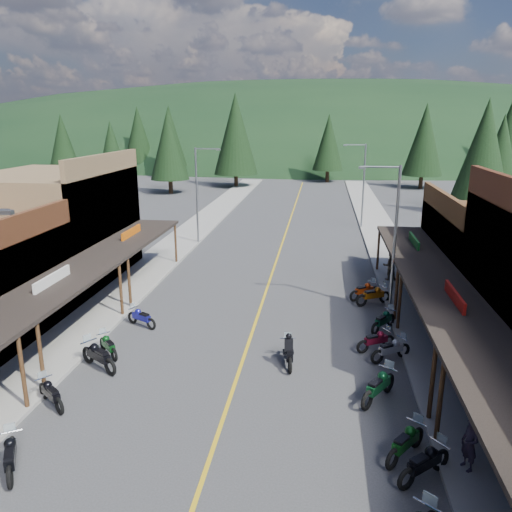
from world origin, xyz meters
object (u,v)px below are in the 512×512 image
at_px(pine_2, 236,134).
at_px(shop_east_3, 503,257).
at_px(bike_west_7, 98,355).
at_px(bike_east_9, 376,339).
at_px(pine_1, 170,136).
at_px(bike_east_12, 364,290).
at_px(bike_east_8, 391,348).
at_px(rider_on_bike, 289,352).
at_px(bike_west_5, 10,454).
at_px(pine_5, 510,132).
at_px(bike_east_7, 379,385).
at_px(shop_west_3, 56,227).
at_px(pine_3, 328,142).
at_px(pine_4, 424,140).
at_px(pine_10, 169,144).
at_px(pedestrian_east_a, 470,444).
at_px(bike_west_8, 108,345).
at_px(streetlight_3, 362,182).
at_px(streetlight_1, 198,191).
at_px(pine_7, 138,135).
at_px(bike_east_10, 383,320).
at_px(pine_8, 112,155).
at_px(bike_east_11, 374,294).
at_px(pine_9, 501,153).
at_px(bike_west_6, 51,393).
at_px(bike_east_5, 425,462).
at_px(pine_11, 484,149).
at_px(pine_0, 63,142).

bearing_deg(pine_2, shop_east_3, -63.04).
bearing_deg(bike_west_7, bike_east_9, -41.25).
distance_m(pine_1, bike_east_12, 67.37).
bearing_deg(bike_east_8, rider_on_bike, -110.05).
distance_m(bike_west_5, rider_on_bike, 11.05).
bearing_deg(bike_east_12, bike_east_9, -36.93).
bearing_deg(bike_east_8, shop_east_3, 108.21).
height_order(pine_5, rider_on_bike, pine_5).
relative_size(shop_east_3, bike_east_7, 4.67).
bearing_deg(shop_west_3, pine_2, 85.37).
bearing_deg(pine_3, pine_4, -23.20).
relative_size(pine_10, bike_east_12, 5.64).
distance_m(pine_10, pedestrian_east_a, 60.84).
relative_size(bike_west_7, bike_west_8, 1.23).
bearing_deg(bike_west_7, bike_east_7, -61.74).
distance_m(streetlight_3, pedestrian_east_a, 34.97).
bearing_deg(streetlight_1, rider_on_bike, -66.55).
xyz_separation_m(pine_7, pedestrian_east_a, (39.80, -80.79, -6.24)).
height_order(streetlight_1, bike_east_10, streetlight_1).
height_order(bike_east_9, bike_east_12, bike_east_12).
bearing_deg(bike_east_7, bike_east_9, 119.49).
relative_size(pine_7, pine_8, 1.25).
relative_size(pine_8, rider_on_bike, 4.65).
distance_m(pine_2, bike_east_11, 52.05).
bearing_deg(bike_east_10, pine_5, 103.84).
bearing_deg(pine_9, bike_west_5, -120.01).
relative_size(streetlight_1, pine_8, 0.80).
xyz_separation_m(bike_east_12, rider_on_bike, (-3.84, -8.70, 0.05)).
distance_m(pine_7, bike_east_12, 76.40).
relative_size(shop_east_3, pine_4, 0.87).
relative_size(bike_west_6, bike_east_10, 0.96).
relative_size(pine_1, bike_west_7, 5.34).
xyz_separation_m(pine_10, bike_east_5, (24.45, -55.27, -6.18)).
xyz_separation_m(bike_west_6, bike_east_10, (12.90, 8.58, 0.02)).
xyz_separation_m(pine_1, pine_2, (14.00, -12.00, 0.75)).
bearing_deg(pedestrian_east_a, pine_11, 140.90).
height_order(bike_west_6, bike_east_7, bike_east_7).
xyz_separation_m(pine_7, pine_8, (10.00, -36.00, -1.26)).
bearing_deg(shop_west_3, pine_0, 117.34).
xyz_separation_m(pine_2, rider_on_bike, (12.03, -56.71, -7.36)).
bearing_deg(bike_west_7, rider_on_bike, -46.81).
bearing_deg(bike_east_8, bike_east_12, 151.45).
distance_m(pine_0, pine_5, 74.69).
height_order(streetlight_3, bike_east_11, streetlight_3).
relative_size(pine_10, bike_west_6, 5.79).
bearing_deg(bike_west_6, streetlight_3, 16.93).
distance_m(bike_west_6, bike_east_12, 17.93).
xyz_separation_m(streetlight_1, pine_0, (-33.05, 40.00, 2.02)).
bearing_deg(bike_east_8, pine_4, 135.94).
xyz_separation_m(shop_east_3, streetlight_1, (-20.71, 10.70, 1.93)).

